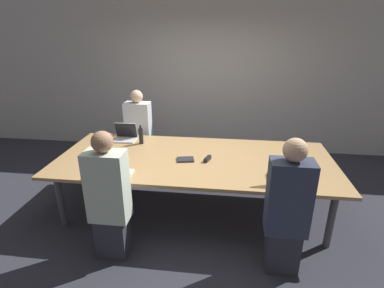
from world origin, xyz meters
name	(u,v)px	position (x,y,z in m)	size (l,w,h in m)	color
ground_plane	(194,208)	(0.00, 0.00, 0.00)	(24.00, 24.00, 0.00)	#2D2D38
curtain_wall	(208,78)	(0.00, 2.24, 1.40)	(12.00, 0.06, 2.80)	#BCB7B2
conference_table	(195,161)	(0.00, 0.00, 0.69)	(3.49, 1.51, 0.74)	tan
laptop_near_left	(116,170)	(-0.82, -0.60, 0.81)	(0.34, 0.23, 0.24)	silver
person_near_left	(109,199)	(-0.76, -0.97, 0.68)	(0.40, 0.24, 1.40)	#2D2D38
laptop_far_left	(126,135)	(-1.09, 0.54, 0.82)	(0.32, 0.25, 0.25)	silver
person_far_left	(139,134)	(-1.04, 1.00, 0.67)	(0.40, 0.24, 1.39)	#2D2D38
cup_far_left	(109,137)	(-1.33, 0.50, 0.79)	(0.09, 0.09, 0.09)	white
bottle_far_left	(141,136)	(-0.82, 0.41, 0.86)	(0.06, 0.06, 0.27)	black
laptop_near_right	(284,176)	(1.02, -0.51, 0.82)	(0.32, 0.25, 0.26)	#333338
person_near_right	(287,210)	(0.99, -0.97, 0.69)	(0.40, 0.24, 1.41)	#2D2D38
stapler	(208,159)	(0.17, -0.06, 0.77)	(0.09, 0.16, 0.05)	black
notebook	(185,159)	(-0.11, -0.08, 0.75)	(0.23, 0.19, 0.02)	#232328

